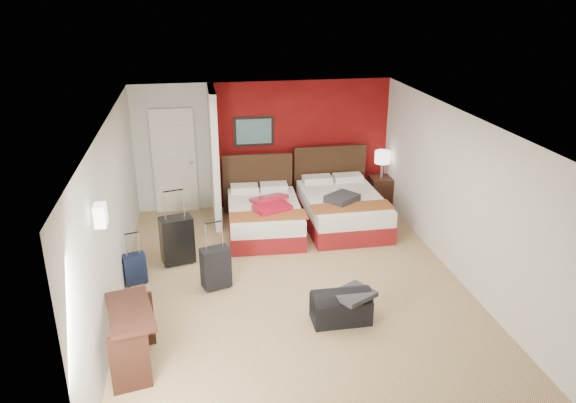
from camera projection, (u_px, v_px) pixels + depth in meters
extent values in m
plane|color=tan|center=(293.00, 282.00, 8.34)|extent=(6.50, 6.50, 0.00)
cube|color=silver|center=(264.00, 145.00, 10.86)|extent=(5.00, 0.04, 2.50)
cube|color=silver|center=(113.00, 217.00, 7.49)|extent=(0.04, 6.50, 2.50)
cube|color=black|center=(254.00, 131.00, 10.67)|extent=(0.78, 0.03, 0.58)
cube|color=white|center=(100.00, 215.00, 5.89)|extent=(0.12, 0.20, 0.24)
cube|color=maroon|center=(301.00, 143.00, 10.96)|extent=(3.50, 0.04, 2.50)
cube|color=silver|center=(214.00, 157.00, 10.12)|extent=(0.12, 1.20, 2.50)
cube|color=silver|center=(174.00, 161.00, 10.62)|extent=(0.82, 0.06, 2.05)
cube|color=white|center=(264.00, 219.00, 9.92)|extent=(1.36, 1.88, 0.55)
cube|color=silver|center=(342.00, 210.00, 10.21)|extent=(1.41, 2.00, 0.60)
cube|color=#B60F2A|center=(271.00, 203.00, 9.72)|extent=(0.86, 0.99, 0.10)
cube|color=#333237|center=(342.00, 198.00, 9.79)|extent=(0.68, 0.66, 0.13)
cube|color=#331A11|center=(380.00, 191.00, 11.16)|extent=(0.44, 0.44, 0.59)
cylinder|color=beige|center=(382.00, 164.00, 10.95)|extent=(0.40, 0.40, 0.55)
cube|color=black|center=(177.00, 241.00, 8.80)|extent=(0.57, 0.43, 0.76)
cube|color=black|center=(216.00, 269.00, 8.10)|extent=(0.47, 0.36, 0.60)
cube|color=black|center=(135.00, 270.00, 8.24)|extent=(0.36, 0.28, 0.45)
cube|color=black|center=(341.00, 308.00, 7.32)|extent=(0.77, 0.42, 0.39)
cube|color=#35353A|center=(354.00, 294.00, 7.21)|extent=(0.64, 0.61, 0.07)
cube|color=black|center=(133.00, 339.00, 6.35)|extent=(0.66, 1.03, 0.79)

